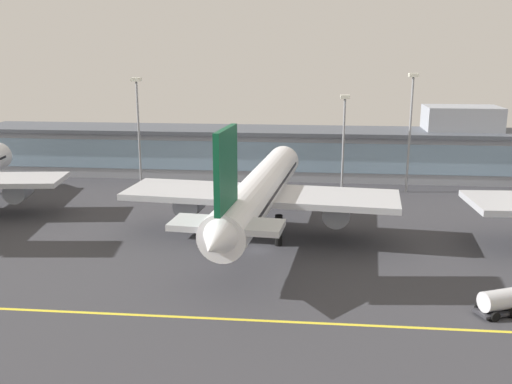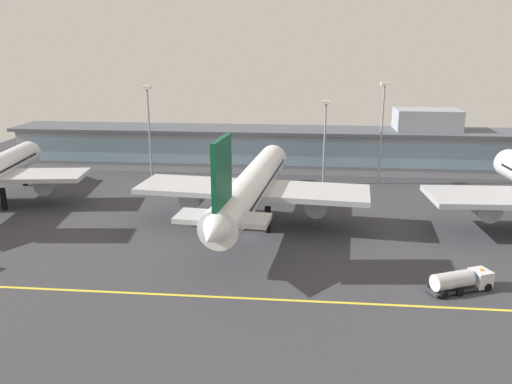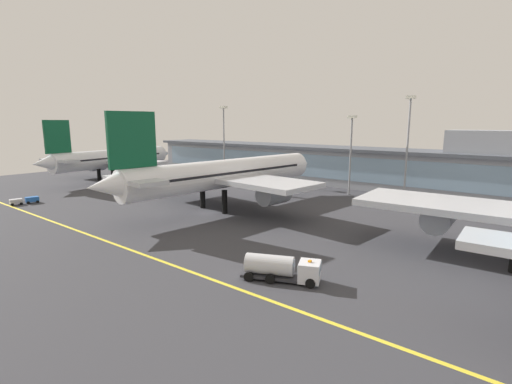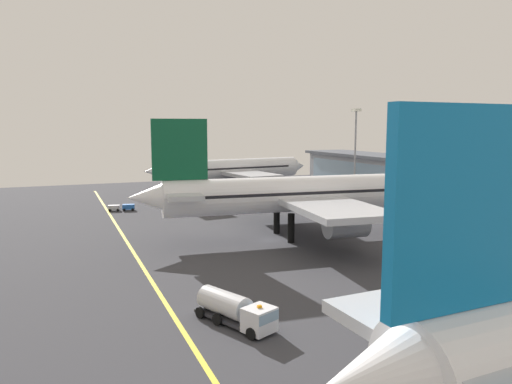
# 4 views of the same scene
# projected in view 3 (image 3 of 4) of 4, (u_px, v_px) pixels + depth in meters

# --- Properties ---
(ground_plane) EXTENTS (186.80, 186.80, 0.00)m
(ground_plane) POSITION_uv_depth(u_px,v_px,m) (206.00, 213.00, 74.90)
(ground_plane) COLOR #38383D
(taxiway_centreline_stripe) EXTENTS (149.44, 0.50, 0.01)m
(taxiway_centreline_stripe) POSITION_uv_depth(u_px,v_px,m) (103.00, 240.00, 58.02)
(taxiway_centreline_stripe) COLOR yellow
(taxiway_centreline_stripe) RESTS_ON ground
(terminal_building) EXTENTS (136.43, 14.00, 16.04)m
(terminal_building) POSITION_uv_depth(u_px,v_px,m) (333.00, 164.00, 110.69)
(terminal_building) COLOR #9399A3
(terminal_building) RESTS_ON ground
(airliner_near_left) EXTENTS (38.42, 48.89, 18.47)m
(airliner_near_left) POSITION_uv_depth(u_px,v_px,m) (113.00, 159.00, 116.50)
(airliner_near_left) COLOR black
(airliner_near_left) RESTS_ON ground
(airliner_near_right) EXTENTS (42.60, 57.28, 19.66)m
(airliner_near_right) POSITION_uv_depth(u_px,v_px,m) (226.00, 174.00, 78.44)
(airliner_near_right) COLOR black
(airliner_near_right) RESTS_ON ground
(fuel_tanker_truck) EXTENTS (9.26, 5.91, 2.90)m
(fuel_tanker_truck) POSITION_uv_depth(u_px,v_px,m) (284.00, 268.00, 42.89)
(fuel_tanker_truck) COLOR black
(fuel_tanker_truck) RESTS_ON ground
(baggage_tug_near) EXTENTS (2.65, 5.78, 1.40)m
(baggage_tug_near) POSITION_uv_depth(u_px,v_px,m) (25.00, 200.00, 83.51)
(baggage_tug_near) COLOR black
(baggage_tug_near) RESTS_ON ground
(apron_light_mast_west) EXTENTS (1.80, 1.80, 23.68)m
(apron_light_mast_west) POSITION_uv_depth(u_px,v_px,m) (408.00, 133.00, 84.27)
(apron_light_mast_west) COLOR gray
(apron_light_mast_west) RESTS_ON ground
(apron_light_mast_centre) EXTENTS (1.80, 1.80, 22.70)m
(apron_light_mast_centre) POSITION_uv_depth(u_px,v_px,m) (224.00, 132.00, 115.53)
(apron_light_mast_centre) COLOR gray
(apron_light_mast_centre) RESTS_ON ground
(apron_light_mast_east) EXTENTS (1.80, 1.80, 19.52)m
(apron_light_mast_east) POSITION_uv_depth(u_px,v_px,m) (351.00, 142.00, 91.74)
(apron_light_mast_east) COLOR gray
(apron_light_mast_east) RESTS_ON ground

